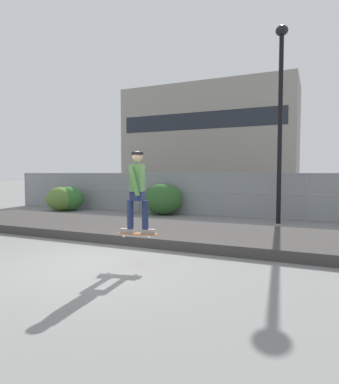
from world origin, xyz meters
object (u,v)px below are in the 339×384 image
(skateboard, at_px, (138,234))
(street_lamp, at_px, (280,103))
(shrub_right, at_px, (163,199))
(shrub_left, at_px, (61,199))
(skater, at_px, (138,187))
(shrub_center, at_px, (68,199))
(parked_car_near, at_px, (132,190))

(skateboard, distance_m, street_lamp, 8.06)
(skateboard, height_order, shrub_right, shrub_right)
(shrub_left, bearing_deg, skater, -39.74)
(street_lamp, xyz_separation_m, shrub_center, (-9.89, 0.17, -3.79))
(shrub_left, height_order, shrub_center, shrub_center)
(skateboard, bearing_deg, street_lamp, 73.44)
(skater, bearing_deg, shrub_center, 138.25)
(shrub_left, distance_m, shrub_center, 0.37)
(street_lamp, bearing_deg, shrub_right, 173.24)
(shrub_right, bearing_deg, shrub_left, -172.46)
(skateboard, bearing_deg, parked_car_near, 121.00)
(parked_car_near, relative_size, shrub_right, 2.50)
(street_lamp, xyz_separation_m, shrub_left, (-10.14, -0.10, -3.80))
(skater, distance_m, street_lamp, 7.67)
(parked_car_near, height_order, shrub_left, parked_car_near)
(skater, distance_m, shrub_center, 10.58)
(skater, height_order, shrub_right, skater)
(skater, height_order, shrub_center, skater)
(parked_car_near, relative_size, shrub_center, 2.95)
(skateboard, height_order, skater, skater)
(shrub_right, bearing_deg, skateboard, -68.47)
(street_lamp, distance_m, shrub_center, 10.59)
(parked_car_near, bearing_deg, shrub_center, -105.12)
(shrub_center, bearing_deg, skateboard, -41.75)
(skateboard, distance_m, parked_car_near, 13.06)
(skater, relative_size, parked_car_near, 0.37)
(shrub_center, bearing_deg, shrub_left, -133.13)
(skater, bearing_deg, parked_car_near, 121.00)
(street_lamp, relative_size, shrub_center, 4.65)
(skater, bearing_deg, street_lamp, 73.44)
(skateboard, xyz_separation_m, parked_car_near, (-6.73, 11.20, 0.21))
(skater, relative_size, street_lamp, 0.23)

